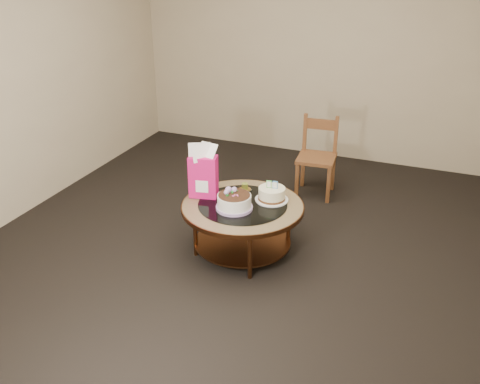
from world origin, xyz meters
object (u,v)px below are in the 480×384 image
at_px(coffee_table, 243,212).
at_px(gift_bag, 203,171).
at_px(decorated_cake, 234,202).
at_px(cream_cake, 272,194).
at_px(dining_chair, 317,156).

relative_size(coffee_table, gift_bag, 2.19).
bearing_deg(decorated_cake, cream_cake, 48.25).
bearing_deg(cream_cake, dining_chair, 78.91).
xyz_separation_m(coffee_table, cream_cake, (0.20, 0.16, 0.14)).
bearing_deg(gift_bag, dining_chair, 52.22).
bearing_deg(coffee_table, decorated_cake, -107.05).
bearing_deg(coffee_table, dining_chair, 78.54).
bearing_deg(dining_chair, cream_cake, -98.73).
height_order(decorated_cake, gift_bag, gift_bag).
bearing_deg(decorated_cake, dining_chair, 78.13).
xyz_separation_m(decorated_cake, cream_cake, (0.23, 0.26, -0.00)).
relative_size(gift_bag, dining_chair, 0.57).
height_order(decorated_cake, cream_cake, cream_cake).
bearing_deg(decorated_cake, coffee_table, 72.95).
relative_size(decorated_cake, cream_cake, 1.08).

